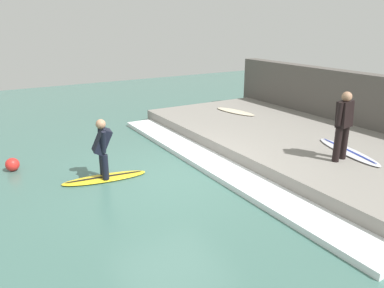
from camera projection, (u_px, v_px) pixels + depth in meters
ground_plane at (170, 178)px, 8.35m from camera, size 28.00×28.00×0.00m
concrete_ledge at (295, 142)px, 10.16m from camera, size 4.40×9.57×0.39m
back_wall at (357, 105)px, 11.12m from camera, size 0.50×10.05×1.90m
wave_foam_crest at (215, 165)px, 8.92m from camera, size 0.85×9.10×0.12m
surfboard_riding at (105, 178)px, 8.27m from camera, size 1.89×0.71×0.07m
surfer_riding at (102, 146)px, 8.04m from camera, size 0.47×0.60×1.31m
surfer_waiting_near at (343, 122)px, 8.06m from camera, size 0.52×0.30×1.53m
surfboard_waiting_near at (348, 151)px, 8.78m from camera, size 0.95×2.11×0.07m
surfboard_spare at (235, 111)px, 12.62m from camera, size 0.78×1.66×0.06m
marker_buoy at (12, 164)px, 8.70m from camera, size 0.31×0.31×0.31m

